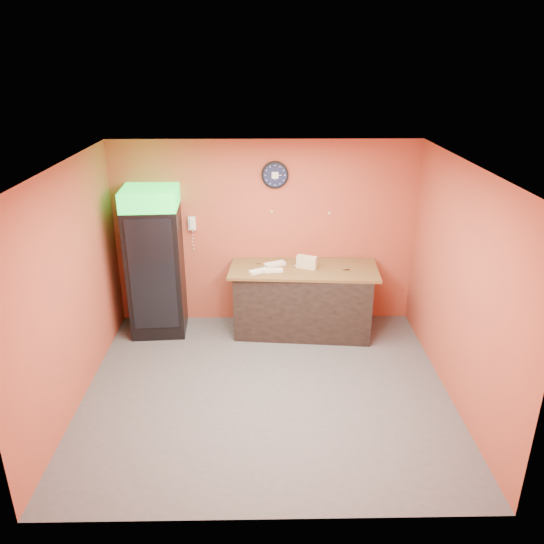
{
  "coord_description": "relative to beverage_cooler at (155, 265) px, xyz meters",
  "views": [
    {
      "loc": [
        -0.03,
        -5.58,
        3.88
      ],
      "look_at": [
        0.08,
        0.6,
        1.35
      ],
      "focal_mm": 35.0,
      "sensor_mm": 36.0,
      "label": 1
    }
  ],
  "objects": [
    {
      "name": "floor",
      "position": [
        1.6,
        -1.6,
        -1.07
      ],
      "size": [
        4.5,
        4.5,
        0.0
      ],
      "primitive_type": "plane",
      "color": "#47474C",
      "rests_on": "ground"
    },
    {
      "name": "wall_phone",
      "position": [
        0.52,
        0.35,
        0.51
      ],
      "size": [
        0.11,
        0.1,
        0.2
      ],
      "color": "white",
      "rests_on": "back_wall"
    },
    {
      "name": "beverage_cooler",
      "position": [
        0.0,
        0.0,
        0.0
      ],
      "size": [
        0.81,
        0.82,
        2.19
      ],
      "rotation": [
        0.0,
        0.0,
        0.06
      ],
      "color": "black",
      "rests_on": "floor"
    },
    {
      "name": "wrapped_sandwich_right",
      "position": [
        1.74,
        0.05,
        -0.02
      ],
      "size": [
        0.33,
        0.25,
        0.04
      ],
      "primitive_type": "cube",
      "rotation": [
        0.0,
        0.0,
        0.45
      ],
      "color": "white",
      "rests_on": "butcher_paper"
    },
    {
      "name": "left_wall",
      "position": [
        -0.65,
        -1.6,
        0.33
      ],
      "size": [
        0.02,
        4.0,
        2.8
      ],
      "primitive_type": "cube",
      "color": "#B34C32",
      "rests_on": "floor"
    },
    {
      "name": "right_wall",
      "position": [
        3.85,
        -1.6,
        0.33
      ],
      "size": [
        0.02,
        4.0,
        2.8
      ],
      "primitive_type": "cube",
      "color": "#B34C32",
      "rests_on": "floor"
    },
    {
      "name": "wrapped_sandwich_mid",
      "position": [
        1.72,
        -0.18,
        -0.03
      ],
      "size": [
        0.26,
        0.12,
        0.04
      ],
      "primitive_type": "cube",
      "rotation": [
        0.0,
        0.0,
        0.09
      ],
      "color": "white",
      "rests_on": "butcher_paper"
    },
    {
      "name": "ceiling",
      "position": [
        1.6,
        -1.6,
        1.73
      ],
      "size": [
        4.5,
        4.0,
        0.02
      ],
      "primitive_type": "cube",
      "color": "white",
      "rests_on": "back_wall"
    },
    {
      "name": "kitchen_tool",
      "position": [
        2.19,
        0.02,
        -0.02
      ],
      "size": [
        0.06,
        0.06,
        0.06
      ],
      "primitive_type": "cylinder",
      "color": "silver",
      "rests_on": "butcher_paper"
    },
    {
      "name": "prep_counter",
      "position": [
        2.16,
        -0.04,
        -0.58
      ],
      "size": [
        2.05,
        1.07,
        0.98
      ],
      "primitive_type": "cube",
      "rotation": [
        0.0,
        0.0,
        -0.1
      ],
      "color": "black",
      "rests_on": "floor"
    },
    {
      "name": "wall_clock",
      "position": [
        1.75,
        0.37,
        1.23
      ],
      "size": [
        0.39,
        0.06,
        0.39
      ],
      "color": "black",
      "rests_on": "back_wall"
    },
    {
      "name": "back_wall",
      "position": [
        1.6,
        0.4,
        0.33
      ],
      "size": [
        4.5,
        0.02,
        2.8
      ],
      "primitive_type": "cube",
      "color": "#B34C32",
      "rests_on": "floor"
    },
    {
      "name": "butcher_paper",
      "position": [
        2.16,
        -0.04,
        -0.07
      ],
      "size": [
        2.21,
        1.05,
        0.04
      ],
      "primitive_type": "cube",
      "rotation": [
        0.0,
        0.0,
        -0.07
      ],
      "color": "brown",
      "rests_on": "prep_counter"
    },
    {
      "name": "sub_roll_stack",
      "position": [
        2.2,
        -0.06,
        0.05
      ],
      "size": [
        0.31,
        0.2,
        0.18
      ],
      "rotation": [
        0.0,
        0.0,
        -0.39
      ],
      "color": "beige",
      "rests_on": "butcher_paper"
    },
    {
      "name": "wrapped_sandwich_left",
      "position": [
        1.51,
        -0.21,
        -0.03
      ],
      "size": [
        0.29,
        0.22,
        0.04
      ],
      "primitive_type": "cube",
      "rotation": [
        0.0,
        0.0,
        0.5
      ],
      "color": "white",
      "rests_on": "butcher_paper"
    }
  ]
}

